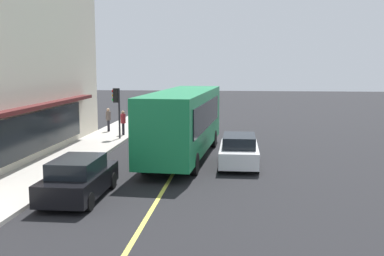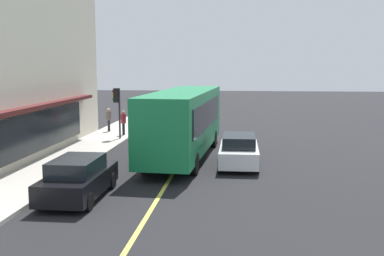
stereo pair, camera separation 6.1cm
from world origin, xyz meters
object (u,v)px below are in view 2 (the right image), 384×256
(traffic_light, at_px, (117,101))
(car_black, at_px, (78,178))
(car_white, at_px, (239,151))
(car_silver, at_px, (161,120))
(pedestrian_waiting, at_px, (109,118))
(bus, at_px, (184,120))
(pedestrian_mid_block, at_px, (123,120))
(pedestrian_by_curb, at_px, (143,112))

(traffic_light, xyz_separation_m, car_black, (-12.76, -1.94, -1.79))
(car_white, xyz_separation_m, car_silver, (11.74, 5.77, 0.00))
(car_white, relative_size, pedestrian_waiting, 2.62)
(traffic_light, bearing_deg, bus, -136.35)
(car_black, relative_size, pedestrian_mid_block, 2.64)
(car_white, xyz_separation_m, car_black, (-6.07, 5.80, 0.00))
(car_black, xyz_separation_m, pedestrian_waiting, (15.71, 3.35, 0.39))
(bus, xyz_separation_m, car_silver, (10.18, 2.92, -1.24))
(car_white, bearing_deg, car_black, 136.28)
(car_white, bearing_deg, bus, 61.32)
(bus, relative_size, car_white, 2.61)
(pedestrian_mid_block, bearing_deg, car_silver, -28.34)
(traffic_light, xyz_separation_m, pedestrian_by_curb, (7.02, -0.16, -1.44))
(car_black, relative_size, pedestrian_by_curb, 2.73)
(car_white, xyz_separation_m, pedestrian_by_curb, (13.72, 7.58, 0.35))
(pedestrian_by_curb, bearing_deg, car_silver, -137.56)
(pedestrian_by_curb, relative_size, pedestrian_waiting, 0.96)
(car_silver, distance_m, pedestrian_waiting, 4.00)
(pedestrian_mid_block, height_order, pedestrian_waiting, pedestrian_waiting)
(bus, bearing_deg, car_black, 158.83)
(traffic_light, distance_m, car_white, 10.39)
(car_silver, xyz_separation_m, pedestrian_mid_block, (-3.61, 1.94, 0.38))
(bus, distance_m, traffic_light, 7.11)
(traffic_light, height_order, car_white, traffic_light)
(car_black, height_order, pedestrian_waiting, pedestrian_waiting)
(car_white, distance_m, pedestrian_mid_block, 11.22)
(traffic_light, relative_size, pedestrian_by_curb, 2.03)
(bus, bearing_deg, car_white, -118.68)
(traffic_light, height_order, car_silver, traffic_light)
(bus, distance_m, pedestrian_by_curb, 13.08)
(pedestrian_mid_block, distance_m, pedestrian_waiting, 2.09)
(car_silver, bearing_deg, pedestrian_waiting, 121.69)
(car_black, bearing_deg, pedestrian_waiting, 12.05)
(traffic_light, height_order, car_black, traffic_light)
(car_silver, distance_m, pedestrian_mid_block, 4.11)
(traffic_light, distance_m, car_silver, 5.71)
(bus, xyz_separation_m, car_black, (-7.62, 2.95, -1.24))
(bus, height_order, traffic_light, bus)
(car_white, distance_m, pedestrian_by_curb, 15.67)
(car_white, xyz_separation_m, pedestrian_mid_block, (8.13, 7.72, 0.38))
(pedestrian_by_curb, bearing_deg, traffic_light, 178.66)
(bus, xyz_separation_m, traffic_light, (5.13, 4.90, 0.55))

